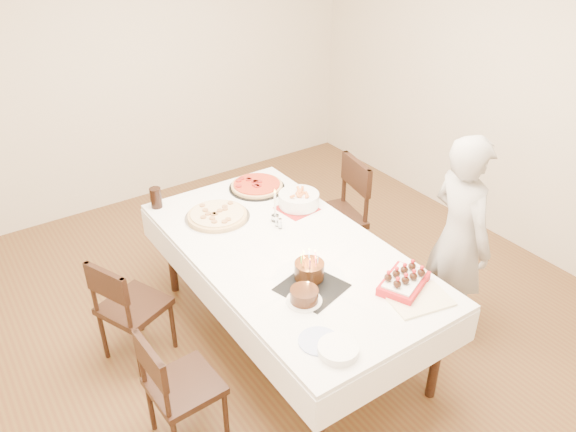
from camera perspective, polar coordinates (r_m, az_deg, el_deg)
floor at (r=4.16m, az=0.54°, el=-11.10°), size 5.00×5.00×0.00m
wall_back at (r=5.52m, az=-14.88°, el=14.88°), size 4.50×0.04×2.70m
wall_right at (r=4.96m, az=22.97°, el=11.73°), size 0.04×5.00×2.70m
dining_table at (r=3.84m, az=0.00°, el=-7.99°), size 1.93×2.42×0.75m
chair_right_savory at (r=4.47m, az=4.41°, el=-0.25°), size 0.57×0.57×0.96m
chair_left_savory at (r=3.84m, az=-15.38°, el=-8.82°), size 0.54×0.54×0.80m
chair_left_dessert at (r=3.28m, az=-10.46°, el=-16.60°), size 0.42×0.42×0.78m
person at (r=3.89m, az=16.96°, el=-2.26°), size 0.46×0.60×1.49m
pizza_white at (r=3.95m, az=-7.19°, el=0.06°), size 0.60×0.60×0.04m
pizza_pepperoni at (r=4.32m, az=-3.19°, el=3.08°), size 0.53×0.53×0.04m
red_placemat at (r=4.05m, az=0.92°, el=0.73°), size 0.28×0.28×0.01m
pasta_bowl at (r=4.06m, az=1.10°, el=1.70°), size 0.38×0.38×0.09m
taper_candle at (r=3.84m, az=-1.33°, el=1.11°), size 0.07×0.07×0.25m
shaker_pair at (r=3.80m, az=-0.80°, el=-0.79°), size 0.08×0.08×0.08m
cola_glass at (r=4.14m, az=-13.28°, el=1.81°), size 0.08×0.08×0.15m
layer_cake at (r=3.16m, az=1.66°, el=-8.11°), size 0.25×0.25×0.08m
cake_board at (r=3.29m, az=2.44°, el=-7.30°), size 0.41×0.41×0.01m
birthday_cake at (r=3.30m, az=2.18°, el=-5.06°), size 0.22×0.22×0.17m
strawberry_box at (r=3.34m, az=11.69°, el=-6.55°), size 0.37×0.32×0.08m
box_lid at (r=3.28m, az=13.24°, el=-8.40°), size 0.38×0.30×0.03m
plate_stack at (r=2.89m, az=5.12°, el=-13.34°), size 0.26×0.26×0.04m
china_plate at (r=2.95m, az=3.15°, el=-12.56°), size 0.28×0.28×0.01m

